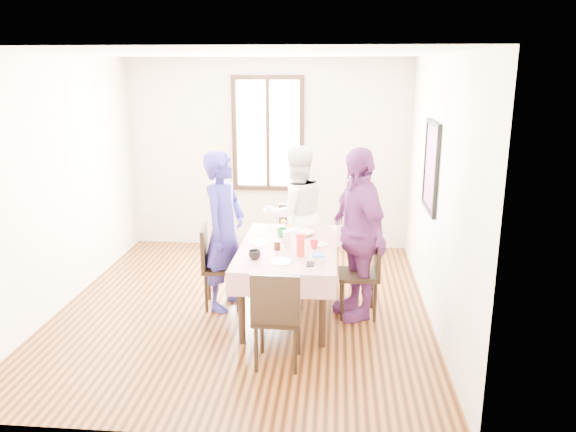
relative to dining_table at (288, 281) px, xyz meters
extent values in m
plane|color=black|center=(-0.50, 0.12, -0.38)|extent=(4.50, 4.50, 0.00)
plane|color=beige|center=(-0.50, 2.37, 0.98)|extent=(4.00, 0.00, 4.00)
plane|color=beige|center=(1.50, 0.12, 0.98)|extent=(0.00, 4.50, 4.50)
cube|color=black|center=(-0.50, 2.35, 1.27)|extent=(1.02, 0.06, 1.62)
cube|color=white|center=(-0.50, 2.36, 1.27)|extent=(0.90, 0.02, 1.50)
cube|color=red|center=(1.48, 0.42, 1.18)|extent=(0.04, 0.76, 0.96)
cube|color=black|center=(0.00, 0.00, 0.00)|extent=(0.88, 1.53, 0.75)
cube|color=#61020D|center=(0.00, 0.00, 0.38)|extent=(1.00, 1.65, 0.01)
cube|color=black|center=(-0.74, 0.14, 0.08)|extent=(0.47, 0.47, 0.91)
cube|color=black|center=(0.74, 0.05, 0.08)|extent=(0.43, 0.43, 0.91)
cube|color=black|center=(0.00, 1.05, 0.08)|extent=(0.46, 0.46, 0.91)
cube|color=black|center=(0.00, -1.05, 0.08)|extent=(0.43, 0.43, 0.91)
imported|color=navy|center=(-0.72, 0.14, 0.49)|extent=(0.58, 0.72, 1.73)
imported|color=white|center=(0.00, 1.03, 0.46)|extent=(1.00, 0.91, 1.68)
imported|color=#662868|center=(0.72, 0.05, 0.53)|extent=(0.83, 1.14, 1.80)
imported|color=black|center=(-0.29, -0.44, 0.43)|extent=(0.13, 0.13, 0.09)
imported|color=red|center=(0.27, -0.06, 0.43)|extent=(0.13, 0.13, 0.08)
imported|color=#0C7226|center=(-0.09, 0.32, 0.43)|extent=(0.12, 0.12, 0.09)
imported|color=white|center=(0.14, 0.40, 0.41)|extent=(0.26, 0.26, 0.05)
cube|color=red|center=(0.15, -0.30, 0.50)|extent=(0.07, 0.07, 0.23)
cylinder|color=white|center=(0.33, -0.44, 0.41)|extent=(0.11, 0.11, 0.06)
cylinder|color=black|center=(-0.10, -0.14, 0.44)|extent=(0.07, 0.07, 0.10)
cylinder|color=silver|center=(-0.28, -0.27, 0.43)|extent=(0.06, 0.06, 0.09)
cube|color=black|center=(0.26, -0.55, 0.39)|extent=(0.07, 0.15, 0.01)
cylinder|color=silver|center=(-0.02, 0.01, 0.47)|extent=(0.08, 0.08, 0.16)
cylinder|color=white|center=(-0.32, 0.08, 0.39)|extent=(0.20, 0.20, 0.01)
cylinder|color=white|center=(0.31, 0.07, 0.39)|extent=(0.20, 0.20, 0.01)
cylinder|color=white|center=(0.02, 0.61, 0.39)|extent=(0.20, 0.20, 0.01)
cylinder|color=white|center=(-0.02, -0.50, 0.39)|extent=(0.20, 0.20, 0.01)
cylinder|color=blue|center=(0.33, -0.44, 0.45)|extent=(0.12, 0.12, 0.01)
camera|label=1|loc=(0.49, -5.55, 2.20)|focal=35.01mm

